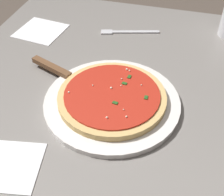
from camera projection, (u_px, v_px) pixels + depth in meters
The scene contains 7 objects.
restaurant_table at pixel (98, 146), 0.80m from camera, with size 1.13×0.85×0.77m.
serving_plate at pixel (112, 102), 0.72m from camera, with size 0.32×0.32×0.01m, color white.
pizza at pixel (112, 97), 0.71m from camera, with size 0.26×0.26×0.02m.
pizza_server at pixel (63, 73), 0.78m from camera, with size 0.12×0.22×0.01m.
napkin_folded_right at pixel (5, 165), 0.60m from camera, with size 0.12×0.14×0.00m, color white.
napkin_loose_left at pixel (41, 31), 0.98m from camera, with size 0.14×0.14×0.00m, color white.
fork at pixel (126, 32), 0.97m from camera, with size 0.07×0.18×0.00m.
Camera 1 is at (0.48, 0.17, 1.28)m, focal length 48.71 mm.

